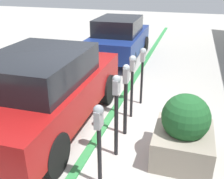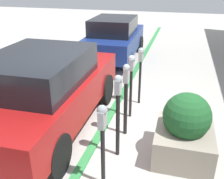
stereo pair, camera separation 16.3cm
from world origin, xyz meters
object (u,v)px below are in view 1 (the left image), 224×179
(planter_box, at_px, (184,132))
(parked_car_rear, at_px, (119,38))
(parking_meter_nearest, at_px, (99,130))
(parking_meter_fourth, at_px, (132,73))
(parked_car_middle, at_px, (44,88))
(parking_meter_middle, at_px, (126,91))
(parking_meter_second, at_px, (116,104))
(parking_meter_farthest, at_px, (143,64))

(planter_box, xyz_separation_m, parked_car_rear, (5.68, 2.78, 0.28))
(parking_meter_nearest, bearing_deg, parking_meter_fourth, 0.61)
(parking_meter_fourth, distance_m, parked_car_middle, 1.93)
(planter_box, relative_size, parked_car_middle, 0.28)
(planter_box, height_order, parked_car_middle, parked_car_middle)
(parking_meter_fourth, height_order, planter_box, parking_meter_fourth)
(parking_meter_nearest, distance_m, parking_meter_fourth, 2.25)
(parked_car_rear, bearing_deg, parking_meter_middle, -164.71)
(parking_meter_nearest, relative_size, planter_box, 1.12)
(parking_meter_middle, bearing_deg, parked_car_rear, 17.03)
(parking_meter_second, xyz_separation_m, planter_box, (0.26, -1.16, -0.51))
(parking_meter_farthest, bearing_deg, parking_meter_nearest, 178.91)
(parking_meter_nearest, distance_m, parking_meter_farthest, 3.01)
(parking_meter_middle, distance_m, parked_car_rear, 5.46)
(parking_meter_second, xyz_separation_m, parking_meter_middle, (0.72, 0.02, -0.07))
(parking_meter_farthest, distance_m, parked_car_rear, 4.07)
(parking_meter_middle, xyz_separation_m, parking_meter_farthest, (1.50, -0.04, 0.10))
(parked_car_middle, bearing_deg, parking_meter_nearest, -129.08)
(parking_meter_fourth, height_order, parking_meter_farthest, parking_meter_fourth)
(parking_meter_middle, bearing_deg, parking_meter_nearest, 179.24)
(parking_meter_farthest, distance_m, planter_box, 2.34)
(parking_meter_farthest, bearing_deg, parking_meter_middle, 178.58)
(parking_meter_nearest, bearing_deg, parked_car_rear, 13.21)
(parking_meter_nearest, distance_m, parked_car_rear, 6.91)
(parking_meter_nearest, xyz_separation_m, parking_meter_middle, (1.51, -0.02, -0.02))
(parking_meter_fourth, xyz_separation_m, parked_car_middle, (-0.90, 1.69, -0.20))
(parking_meter_nearest, xyz_separation_m, parked_car_rear, (6.72, 1.58, -0.18))
(parking_meter_middle, height_order, parked_car_rear, parked_car_rear)
(parked_car_rear, bearing_deg, parking_meter_fourth, -162.57)
(parking_meter_second, bearing_deg, parking_meter_middle, 1.40)
(parking_meter_farthest, bearing_deg, planter_box, -149.82)
(parking_meter_nearest, height_order, parked_car_middle, parked_car_middle)
(parking_meter_fourth, relative_size, parking_meter_farthest, 1.01)
(parking_meter_middle, bearing_deg, parking_meter_farthest, -1.42)
(parking_meter_nearest, xyz_separation_m, parked_car_middle, (1.35, 1.72, -0.12))
(parked_car_middle, bearing_deg, parked_car_rear, -2.33)
(parking_meter_second, bearing_deg, parked_car_rear, 15.21)
(planter_box, distance_m, parked_car_middle, 2.95)
(parking_meter_middle, bearing_deg, planter_box, -111.36)
(parking_meter_middle, distance_m, parked_car_middle, 1.74)
(parking_meter_middle, bearing_deg, parking_meter_fourth, 3.36)
(parking_meter_second, relative_size, parked_car_middle, 0.35)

